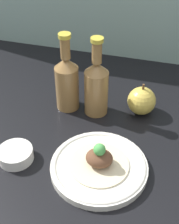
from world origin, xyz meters
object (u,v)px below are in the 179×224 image
Objects in this scene: apple at (142,101)px; dipping_bowl at (16,154)px; plate at (99,167)px; plated_food at (99,159)px; cider_bottle_left at (67,81)px; cider_bottle_right at (96,86)px.

dipping_bowl is at bearing -134.43° from apple.
plate is 28.11cm from apple.
dipping_bowl is (-22.48, -2.50, 0.44)cm from plate.
plated_food is 29.53cm from cider_bottle_left.
plated_food is 27.93cm from apple.
plate is 26.17cm from cider_bottle_right.
cider_bottle_left is (-16.72, 23.63, 8.59)cm from plate.
cider_bottle_left is 2.70× the size of dipping_bowl.
dipping_bowl is (-29.05, -29.64, -2.80)cm from apple.
cider_bottle_right is at bearing 107.06° from plated_food.
cider_bottle_right reaches higher than plated_food.
plated_food reaches higher than plate.
cider_bottle_left is at bearing 180.00° from cider_bottle_right.
cider_bottle_left is 2.40× the size of apple.
cider_bottle_left is 1.00× the size of cider_bottle_right.
cider_bottle_right is 2.70× the size of dipping_bowl.
apple is (23.29, 3.51, -5.36)cm from cider_bottle_left.
cider_bottle_right is 31.32cm from dipping_bowl.
apple is 1.12× the size of dipping_bowl.
cider_bottle_left is 9.47cm from cider_bottle_right.
apple is at bearing 76.38° from plate.
plated_food is at bearing -103.62° from apple.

